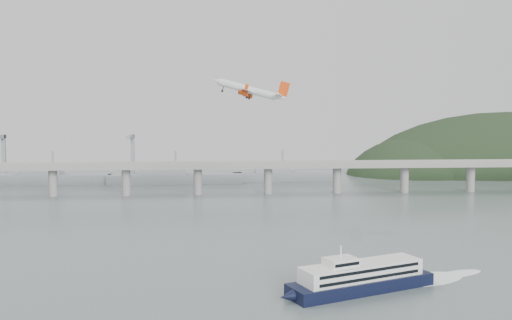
{
  "coord_description": "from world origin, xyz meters",
  "views": [
    {
      "loc": [
        -18.55,
        -182.66,
        55.09
      ],
      "look_at": [
        0.0,
        55.0,
        36.0
      ],
      "focal_mm": 38.0,
      "sensor_mm": 36.0,
      "label": 1
    }
  ],
  "objects": [
    {
      "name": "ground",
      "position": [
        0.0,
        0.0,
        0.0
      ],
      "size": [
        900.0,
        900.0,
        0.0
      ],
      "primitive_type": "plane",
      "color": "slate",
      "rests_on": "ground"
    },
    {
      "name": "bridge",
      "position": [
        -1.15,
        200.0,
        17.65
      ],
      "size": [
        800.0,
        22.0,
        23.9
      ],
      "color": "gray",
      "rests_on": "ground"
    },
    {
      "name": "distant_fleet",
      "position": [
        -155.36,
        265.08,
        6.22
      ],
      "size": [
        453.0,
        60.9,
        40.0
      ],
      "color": "gray",
      "rests_on": "ground"
    },
    {
      "name": "ferry",
      "position": [
        27.85,
        -17.67,
        4.17
      ],
      "size": [
        77.85,
        36.82,
        15.38
      ],
      "rotation": [
        0.0,
        0.0,
        0.37
      ],
      "color": "black",
      "rests_on": "ground"
    },
    {
      "name": "airliner",
      "position": [
        0.04,
        95.95,
        68.65
      ],
      "size": [
        40.2,
        37.12,
        13.67
      ],
      "rotation": [
        0.05,
        -0.26,
        2.86
      ],
      "color": "white",
      "rests_on": "ground"
    }
  ]
}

